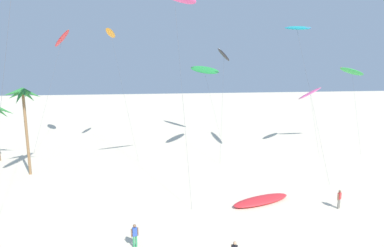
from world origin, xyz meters
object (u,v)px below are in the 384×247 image
person_near_left (339,198)px  flying_kite_2 (224,55)px  flying_kite_6 (204,70)px  flying_kite_8 (310,93)px  flying_kite_0 (111,33)px  flying_kite_5 (62,39)px  palm_tree_3 (23,101)px  flying_kite_1 (352,72)px  flying_kite_4 (297,28)px  person_mid_field (135,235)px  grounded_kite_0 (261,200)px

person_near_left → flying_kite_2: bearing=106.2°
flying_kite_6 → flying_kite_8: flying_kite_6 is taller
flying_kite_0 → flying_kite_5: (-8.10, 5.85, -0.32)m
palm_tree_3 → flying_kite_1: size_ratio=0.79×
person_near_left → flying_kite_1: bearing=52.9°
flying_kite_4 → flying_kite_5: (-31.58, 16.14, -0.26)m
flying_kite_2 → person_mid_field: flying_kite_2 is taller
flying_kite_1 → flying_kite_4: bearing=-156.1°
person_mid_field → flying_kite_5: bearing=108.6°
grounded_kite_0 → person_mid_field: size_ratio=3.71×
grounded_kite_0 → flying_kite_0: bearing=122.1°
grounded_kite_0 → person_near_left: (6.09, -2.24, 0.69)m
flying_kite_1 → flying_kite_2: flying_kite_2 is taller
flying_kite_0 → person_near_left: size_ratio=10.62×
flying_kite_4 → flying_kite_5: size_ratio=0.98×
palm_tree_3 → flying_kite_1: flying_kite_1 is taller
flying_kite_4 → flying_kite_8: (6.52, 6.93, -8.70)m
flying_kite_0 → flying_kite_1: bearing=-7.7°
person_mid_field → person_near_left: bearing=9.9°
flying_kite_0 → flying_kite_5: size_ratio=0.97×
flying_kite_2 → person_mid_field: bearing=-119.0°
flying_kite_8 → person_mid_field: flying_kite_8 is taller
palm_tree_3 → flying_kite_6: size_ratio=0.76×
palm_tree_3 → flying_kite_5: flying_kite_5 is taller
flying_kite_5 → person_mid_field: (11.43, -33.92, -15.70)m
flying_kite_4 → person_mid_field: (-20.14, -17.78, -15.96)m
flying_kite_4 → flying_kite_8: size_ratio=1.85×
flying_kite_1 → person_near_left: (-15.33, -20.25, -10.54)m
flying_kite_2 → grounded_kite_0: flying_kite_2 is taller
person_near_left → person_mid_field: bearing=-170.1°
person_near_left → person_mid_field: size_ratio=1.01×
palm_tree_3 → person_near_left: size_ratio=5.95×
person_mid_field → flying_kite_6: bearing=71.6°
flying_kite_6 → person_mid_field: flying_kite_6 is taller
flying_kite_1 → flying_kite_2: bearing=-174.5°
flying_kite_1 → flying_kite_8: flying_kite_1 is taller
flying_kite_6 → person_near_left: size_ratio=7.78×
grounded_kite_0 → person_near_left: 6.52m
flying_kite_0 → flying_kite_8: flying_kite_0 is taller
palm_tree_3 → person_mid_field: 21.92m
palm_tree_3 → flying_kite_5: size_ratio=0.54×
flying_kite_8 → person_mid_field: size_ratio=5.88×
flying_kite_0 → person_mid_field: 32.50m
person_near_left → palm_tree_3: bearing=154.7°
flying_kite_6 → flying_kite_0: bearing=-149.9°
flying_kite_1 → flying_kite_6: flying_kite_6 is taller
palm_tree_3 → flying_kite_2: bearing=10.7°
flying_kite_0 → grounded_kite_0: bearing=-57.9°
flying_kite_1 → person_near_left: 27.50m
flying_kite_5 → flying_kite_8: (38.10, -9.21, -8.44)m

